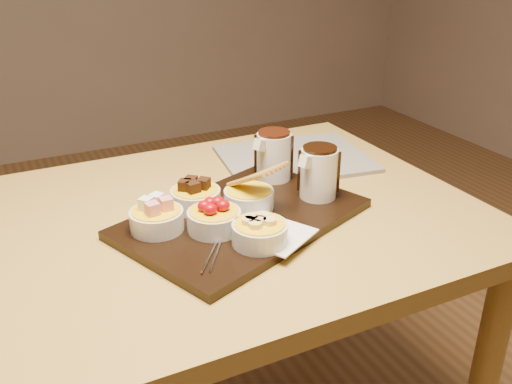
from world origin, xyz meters
name	(u,v)px	position (x,y,z in m)	size (l,w,h in m)	color
dining_table	(185,263)	(0.00, 0.00, 0.65)	(1.20, 0.80, 0.75)	#B99844
serving_board	(242,218)	(0.10, -0.06, 0.76)	(0.46, 0.30, 0.02)	black
napkin	(274,234)	(0.12, -0.16, 0.77)	(0.12, 0.12, 0.00)	white
bowl_marshmallows	(157,220)	(-0.06, -0.05, 0.79)	(0.10, 0.10, 0.04)	silver
bowl_cake	(196,199)	(0.03, 0.01, 0.79)	(0.10, 0.10, 0.04)	silver
bowl_strawberries	(214,221)	(0.03, -0.09, 0.79)	(0.10, 0.10, 0.04)	silver
bowl_biscotti	(249,199)	(0.13, -0.04, 0.79)	(0.10, 0.10, 0.04)	silver
bowl_bananas	(260,234)	(0.08, -0.18, 0.79)	(0.10, 0.10, 0.04)	silver
pitcher_dark_chocolate	(319,173)	(0.28, -0.06, 0.82)	(0.08, 0.08, 0.10)	silver
pitcher_milk_chocolate	(274,156)	(0.24, 0.07, 0.82)	(0.08, 0.08, 0.10)	silver
fondue_skewers	(220,234)	(0.03, -0.12, 0.77)	(0.26, 0.03, 0.01)	silver
newspaper	(294,159)	(0.36, 0.18, 0.76)	(0.35, 0.28, 0.01)	beige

